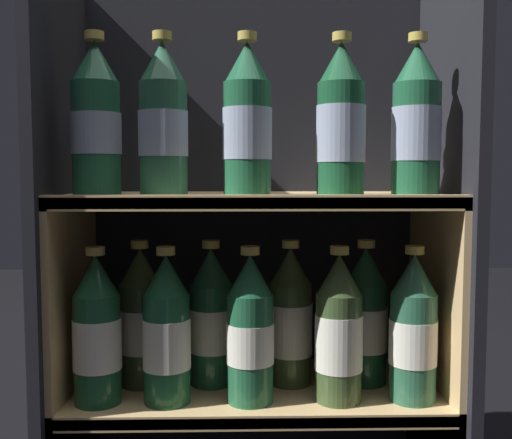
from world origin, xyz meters
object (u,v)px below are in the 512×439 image
bottle_upper_front_3 (341,124)px  bottle_lower_back_2 (290,320)px  bottle_lower_front_2 (250,332)px  bottle_lower_front_4 (413,331)px  bottle_lower_front_0 (97,334)px  bottle_upper_front_0 (96,123)px  bottle_upper_front_1 (163,123)px  bottle_lower_back_1 (211,320)px  bottle_lower_back_0 (141,320)px  bottle_lower_front_3 (339,332)px  bottle_lower_front_1 (167,333)px  bottle_upper_front_4 (416,124)px  bottle_lower_back_3 (365,319)px  bottle_upper_front_2 (247,124)px

bottle_upper_front_3 → bottle_lower_back_2: bottle_upper_front_3 is taller
bottle_lower_front_2 → bottle_lower_front_4: same height
bottle_upper_front_3 → bottle_lower_front_0: size_ratio=1.00×
bottle_upper_front_0 → bottle_upper_front_1: same height
bottle_upper_front_3 → bottle_lower_back_1: bearing=158.1°
bottle_lower_back_0 → bottle_upper_front_0: bearing=-120.7°
bottle_upper_front_1 → bottle_lower_front_3: bottle_upper_front_1 is taller
bottle_lower_front_1 → bottle_lower_front_4: 0.42m
bottle_upper_front_0 → bottle_upper_front_4: size_ratio=1.00×
bottle_lower_front_0 → bottle_upper_front_3: bearing=0.0°
bottle_lower_front_1 → bottle_lower_front_4: bearing=0.0°
bottle_lower_back_1 → bottle_lower_back_3: same height
bottle_upper_front_4 → bottle_lower_back_2: bottle_upper_front_4 is taller
bottle_upper_front_4 → bottle_lower_back_2: (-0.20, 0.09, -0.35)m
bottle_lower_front_3 → bottle_lower_front_1: bearing=180.0°
bottle_upper_front_1 → bottle_lower_back_2: size_ratio=1.00×
bottle_lower_front_0 → bottle_lower_front_1: bearing=-0.0°
bottle_lower_front_4 → bottle_lower_back_2: bearing=156.3°
bottle_upper_front_3 → bottle_lower_back_1: (-0.22, 0.09, -0.35)m
bottle_upper_front_4 → bottle_lower_back_1: bearing=165.6°
bottle_lower_front_3 → bottle_lower_back_2: bearing=130.2°
bottle_upper_front_4 → bottle_lower_front_1: size_ratio=1.00×
bottle_upper_front_1 → bottle_lower_front_1: (0.00, 0.00, -0.35)m
bottle_upper_front_2 → bottle_lower_front_0: (-0.26, 0.00, -0.35)m
bottle_upper_front_1 → bottle_lower_back_3: size_ratio=1.00×
bottle_lower_front_1 → bottle_lower_back_2: same height
bottle_upper_front_2 → bottle_lower_back_2: size_ratio=1.00×
bottle_lower_front_4 → bottle_lower_back_2: size_ratio=1.00×
bottle_lower_back_0 → bottle_lower_back_1: (0.13, 0.00, -0.00)m
bottle_upper_front_2 → bottle_lower_front_3: size_ratio=1.00×
bottle_upper_front_4 → bottle_lower_front_0: size_ratio=1.00×
bottle_lower_front_0 → bottle_lower_back_2: (0.34, 0.09, -0.00)m
bottle_upper_front_4 → bottle_lower_back_3: bottle_upper_front_4 is taller
bottle_lower_front_1 → bottle_lower_back_3: (0.36, 0.09, 0.00)m
bottle_upper_front_0 → bottle_upper_front_2: size_ratio=1.00×
bottle_lower_back_2 → bottle_lower_back_0: bearing=180.0°
bottle_lower_front_1 → bottle_lower_front_3: same height
bottle_upper_front_3 → bottle_lower_back_3: size_ratio=1.00×
bottle_upper_front_1 → bottle_lower_back_1: bottle_upper_front_1 is taller
bottle_upper_front_1 → bottle_upper_front_2: size_ratio=1.00×
bottle_lower_front_4 → bottle_lower_back_3: (-0.06, 0.09, -0.00)m
bottle_upper_front_4 → bottle_lower_back_0: bearing=169.4°
bottle_upper_front_0 → bottle_lower_back_1: (0.18, 0.09, -0.35)m
bottle_upper_front_0 → bottle_lower_front_2: bottle_upper_front_0 is taller
bottle_lower_front_2 → bottle_lower_front_0: bearing=180.0°
bottle_lower_back_1 → bottle_lower_back_2: bearing=0.0°
bottle_lower_front_0 → bottle_lower_back_1: bearing=25.4°
bottle_upper_front_4 → bottle_lower_front_1: 0.55m
bottle_upper_front_1 → bottle_lower_front_1: bearing=0.0°
bottle_upper_front_1 → bottle_lower_back_3: (0.36, 0.09, -0.35)m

